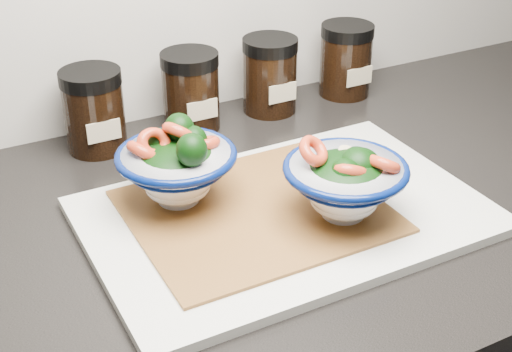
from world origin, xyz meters
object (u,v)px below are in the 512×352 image
bowl_left (177,166)px  spice_jar_a (94,110)px  spice_jar_c (270,75)px  cutting_board (285,215)px  spice_jar_b (191,91)px  spice_jar_d (346,60)px  bowl_right (346,181)px

bowl_left → spice_jar_a: bowl_left is taller
bowl_left → spice_jar_c: bearing=40.8°
cutting_board → bowl_left: (-0.10, 0.07, 0.05)m
bowl_left → spice_jar_b: bearing=62.7°
bowl_left → spice_jar_d: bowl_left is taller
bowl_left → spice_jar_d: 0.42m
spice_jar_b → spice_jar_c: (0.13, 0.00, 0.00)m
spice_jar_a → spice_jar_d: size_ratio=1.00×
cutting_board → bowl_right: 0.09m
spice_jar_a → cutting_board: bearing=-63.1°
cutting_board → bowl_left: bearing=143.7°
bowl_left → spice_jar_a: 0.20m
cutting_board → spice_jar_a: bearing=116.9°
bowl_left → bowl_right: (0.15, -0.12, -0.00)m
cutting_board → spice_jar_c: spice_jar_c is taller
spice_jar_b → bowl_left: bearing=-117.3°
spice_jar_a → spice_jar_b: same height
cutting_board → spice_jar_d: 0.38m
spice_jar_b → bowl_right: bearing=-81.0°
cutting_board → spice_jar_b: (0.00, 0.27, 0.05)m
cutting_board → bowl_right: size_ratio=3.22×
cutting_board → spice_jar_b: size_ratio=3.98×
cutting_board → bowl_left: 0.14m
bowl_right → cutting_board: bearing=140.7°
spice_jar_c → spice_jar_d: bearing=0.0°
spice_jar_a → spice_jar_d: 0.40m
cutting_board → spice_jar_b: 0.28m
bowl_right → spice_jar_a: 0.37m
spice_jar_a → spice_jar_c: bearing=0.0°
spice_jar_c → cutting_board: bearing=-115.3°
spice_jar_a → bowl_right: bearing=-58.9°
bowl_right → bowl_left: bearing=142.6°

